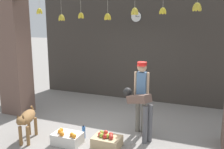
# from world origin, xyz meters

# --- Properties ---
(ground_plane) EXTENTS (60.00, 60.00, 0.00)m
(ground_plane) POSITION_xyz_m (0.00, 0.00, 0.00)
(ground_plane) COLOR gray
(shop_back_wall) EXTENTS (6.98, 0.12, 3.39)m
(shop_back_wall) POSITION_xyz_m (0.00, 2.73, 1.70)
(shop_back_wall) COLOR #38332D
(shop_back_wall) RESTS_ON ground_plane
(shop_pillar_left) EXTENTS (0.70, 0.60, 3.39)m
(shop_pillar_left) POSITION_xyz_m (-2.84, 0.30, 1.70)
(shop_pillar_left) COLOR brown
(shop_pillar_left) RESTS_ON ground_plane
(dog) EXTENTS (0.48, 0.91, 0.71)m
(dog) POSITION_xyz_m (-1.37, -1.04, 0.49)
(dog) COLOR olive
(dog) RESTS_ON ground_plane
(shopkeeper) EXTENTS (0.34, 0.28, 1.65)m
(shopkeeper) POSITION_xyz_m (0.76, 0.31, 0.97)
(shopkeeper) COLOR #6B665B
(shopkeeper) RESTS_ON ground_plane
(worker_stooping) EXTENTS (0.75, 0.55, 1.06)m
(worker_stooping) POSITION_xyz_m (0.83, -0.03, 0.71)
(worker_stooping) COLOR #56565B
(worker_stooping) RESTS_ON ground_plane
(fruit_crate_oranges) EXTENTS (0.60, 0.41, 0.32)m
(fruit_crate_oranges) POSITION_xyz_m (-0.51, -0.85, 0.13)
(fruit_crate_oranges) COLOR silver
(fruit_crate_oranges) RESTS_ON ground_plane
(fruit_crate_apples) EXTENTS (0.57, 0.41, 0.30)m
(fruit_crate_apples) POSITION_xyz_m (0.31, -0.65, 0.12)
(fruit_crate_apples) COLOR tan
(fruit_crate_apples) RESTS_ON ground_plane
(water_bottle) EXTENTS (0.07, 0.07, 0.30)m
(water_bottle) POSITION_xyz_m (-0.31, -0.49, 0.14)
(water_bottle) COLOR #2D60AD
(water_bottle) RESTS_ON ground_plane
(wall_clock) EXTENTS (0.33, 0.03, 0.33)m
(wall_clock) POSITION_xyz_m (-0.10, 2.66, 2.68)
(wall_clock) COLOR black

